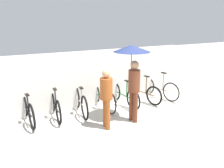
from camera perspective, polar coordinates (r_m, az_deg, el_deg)
ground_plane at (r=5.74m, az=5.32°, el=-12.52°), size 30.00×30.00×0.00m
back_wall at (r=7.22m, az=-3.89°, el=1.43°), size 12.54×0.12×1.81m
parked_bicycle_0 at (r=6.53m, az=-21.18°, el=-6.31°), size 0.44×1.68×1.03m
parked_bicycle_1 at (r=6.63m, az=-14.66°, el=-5.42°), size 0.44×1.65×1.11m
parked_bicycle_2 at (r=6.75m, az=-8.28°, el=-4.54°), size 0.44×1.72×0.97m
parked_bicycle_3 at (r=7.08m, az=-2.70°, el=-3.30°), size 0.44×1.81×0.98m
parked_bicycle_4 at (r=7.34m, az=2.97°, el=-2.74°), size 0.44×1.78×1.02m
parked_bicycle_5 at (r=7.75m, az=7.75°, el=-1.91°), size 0.57×1.72×1.04m
parked_bicycle_6 at (r=8.20m, az=12.00°, el=-0.97°), size 0.57×1.73×1.08m
pedestrian_leading at (r=5.59m, az=-1.49°, el=-2.81°), size 0.32×0.32×1.60m
pedestrian_center at (r=5.88m, az=5.40°, el=5.51°), size 0.99×0.99×2.14m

